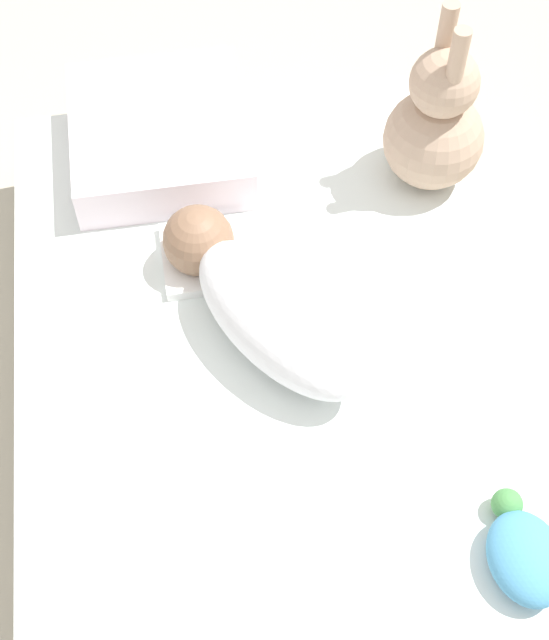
{
  "coord_description": "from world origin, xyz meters",
  "views": [
    {
      "loc": [
        -0.88,
        0.14,
        1.52
      ],
      "look_at": [
        -0.01,
        -0.01,
        0.24
      ],
      "focal_mm": 50.0,
      "sensor_mm": 36.0,
      "label": 1
    }
  ],
  "objects_px": {
    "swaddled_baby": "(264,303)",
    "pillow": "(159,135)",
    "turtle_plush": "(525,553)",
    "bunny_plush": "(436,126)"
  },
  "relations": [
    {
      "from": "swaddled_baby",
      "to": "turtle_plush",
      "type": "relative_size",
      "value": 2.51
    },
    {
      "from": "pillow",
      "to": "bunny_plush",
      "type": "height_order",
      "value": "bunny_plush"
    },
    {
      "from": "swaddled_baby",
      "to": "pillow",
      "type": "height_order",
      "value": "swaddled_baby"
    },
    {
      "from": "swaddled_baby",
      "to": "bunny_plush",
      "type": "xyz_separation_m",
      "value": [
        0.32,
        -0.39,
        0.06
      ]
    },
    {
      "from": "swaddled_baby",
      "to": "turtle_plush",
      "type": "height_order",
      "value": "swaddled_baby"
    },
    {
      "from": "pillow",
      "to": "turtle_plush",
      "type": "bearing_deg",
      "value": -154.32
    },
    {
      "from": "swaddled_baby",
      "to": "bunny_plush",
      "type": "bearing_deg",
      "value": -80.95
    },
    {
      "from": "pillow",
      "to": "swaddled_baby",
      "type": "bearing_deg",
      "value": -163.07
    },
    {
      "from": "swaddled_baby",
      "to": "pillow",
      "type": "bearing_deg",
      "value": -13.52
    },
    {
      "from": "pillow",
      "to": "turtle_plush",
      "type": "height_order",
      "value": "pillow"
    }
  ]
}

